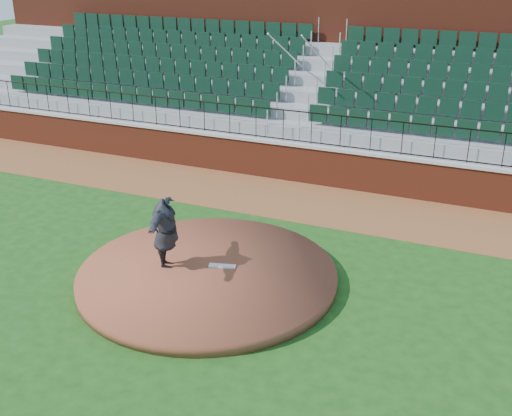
% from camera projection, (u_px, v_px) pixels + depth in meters
% --- Properties ---
extents(ground, '(90.00, 90.00, 0.00)m').
position_uv_depth(ground, '(230.00, 284.00, 14.08)').
color(ground, '#184513').
rests_on(ground, ground).
extents(warning_track, '(34.00, 3.20, 0.01)m').
position_uv_depth(warning_track, '(307.00, 201.00, 18.64)').
color(warning_track, brown).
rests_on(warning_track, ground).
extents(field_wall, '(34.00, 0.35, 1.20)m').
position_uv_depth(field_wall, '(324.00, 167.00, 19.76)').
color(field_wall, maroon).
rests_on(field_wall, ground).
extents(wall_cap, '(34.00, 0.45, 0.10)m').
position_uv_depth(wall_cap, '(325.00, 147.00, 19.51)').
color(wall_cap, '#B7B7B7').
rests_on(wall_cap, field_wall).
extents(wall_railing, '(34.00, 0.05, 1.00)m').
position_uv_depth(wall_railing, '(326.00, 130.00, 19.30)').
color(wall_railing, black).
rests_on(wall_railing, wall_cap).
extents(seating_stands, '(34.00, 5.10, 4.60)m').
position_uv_depth(seating_stands, '(350.00, 96.00, 21.41)').
color(seating_stands, gray).
rests_on(seating_stands, ground).
extents(concourse_wall, '(34.00, 0.50, 5.50)m').
position_uv_depth(concourse_wall, '(371.00, 70.00, 23.60)').
color(concourse_wall, maroon).
rests_on(concourse_wall, ground).
extents(pitchers_mound, '(5.92, 5.92, 0.25)m').
position_uv_depth(pitchers_mound, '(208.00, 275.00, 14.21)').
color(pitchers_mound, brown).
rests_on(pitchers_mound, ground).
extents(pitching_rubber, '(0.64, 0.31, 0.04)m').
position_uv_depth(pitching_rubber, '(222.00, 266.00, 14.31)').
color(pitching_rubber, white).
rests_on(pitching_rubber, pitchers_mound).
extents(pitcher, '(1.24, 2.14, 1.68)m').
position_uv_depth(pitcher, '(166.00, 233.00, 14.05)').
color(pitcher, black).
rests_on(pitcher, pitchers_mound).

